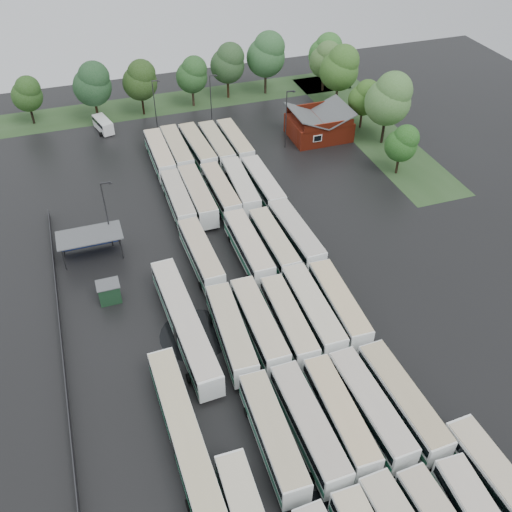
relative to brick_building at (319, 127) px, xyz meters
name	(u,v)px	position (x,y,z in m)	size (l,w,h in m)	color
ground	(274,342)	(-24.00, -42.77, -1.87)	(160.00, 160.00, 0.00)	black
brick_building	(319,127)	(0.00, 0.00, 0.00)	(10.07, 8.60, 5.39)	maroon
wash_shed	(90,237)	(-41.20, -20.74, 1.12)	(8.20, 4.20, 3.58)	#2D2D30
utility_hut	(109,292)	(-40.20, -30.17, -0.55)	(2.70, 2.20, 2.62)	#13331C
grass_strip_north	(169,103)	(-22.00, 22.03, -1.86)	(80.00, 10.00, 0.01)	#294620
grass_strip_east	(369,128)	(10.00, 0.03, -1.86)	(10.00, 50.00, 0.01)	#294620
west_fence	(61,335)	(-46.20, -34.77, -1.27)	(0.10, 50.00, 1.20)	#2D2D30
bus_r1c0	(273,435)	(-28.59, -54.97, 0.08)	(2.92, 12.75, 3.54)	white
bus_r1c1	(309,425)	(-25.12, -55.11, 0.12)	(2.98, 13.02, 3.61)	white
bus_r1c2	(340,415)	(-21.86, -54.93, 0.04)	(2.83, 12.47, 3.46)	white
bus_r1c3	(370,407)	(-18.75, -55.08, 0.07)	(3.14, 12.76, 3.53)	white
bus_r1c4	(402,400)	(-15.49, -55.39, 0.11)	(3.22, 12.99, 3.59)	white
bus_r2c0	(231,332)	(-28.52, -41.61, 0.10)	(3.22, 12.92, 3.57)	white
bus_r2c1	(259,324)	(-25.27, -41.45, 0.09)	(2.73, 12.80, 3.56)	white
bus_r2c2	(288,320)	(-21.97, -41.89, 0.03)	(2.89, 12.45, 3.45)	white
bus_r2c3	(313,310)	(-18.84, -41.36, 0.13)	(2.95, 13.06, 3.63)	white
bus_r2c4	(339,304)	(-15.60, -41.38, 0.07)	(3.12, 12.70, 3.51)	white
bus_r3c0	(201,255)	(-28.27, -27.64, 0.05)	(3.05, 12.62, 3.49)	white
bus_r3c2	(249,247)	(-22.13, -28.17, 0.13)	(2.83, 13.04, 3.63)	white
bus_r3c3	(274,243)	(-18.73, -28.27, 0.04)	(2.82, 12.48, 3.46)	white
bus_r3c4	(296,235)	(-15.42, -27.70, 0.13)	(3.23, 13.15, 3.64)	white
bus_r4c0	(178,199)	(-28.23, -14.35, 0.03)	(2.68, 12.37, 3.44)	white
bus_r4c1	(198,196)	(-25.38, -14.45, 0.13)	(2.86, 13.07, 3.63)	white
bus_r4c2	(221,191)	(-21.89, -14.29, 0.04)	(2.85, 12.46, 3.46)	white
bus_r4c3	(241,187)	(-18.77, -14.13, 0.09)	(3.19, 12.85, 3.55)	white
bus_r4c4	(263,185)	(-15.41, -14.59, 0.07)	(2.81, 12.64, 3.51)	white
bus_r5c0	(160,155)	(-28.20, -0.96, 0.11)	(2.77, 12.91, 3.59)	white
bus_r5c1	(177,150)	(-25.27, -0.43, 0.11)	(2.90, 12.91, 3.59)	white
bus_r5c2	(198,148)	(-21.91, -0.77, 0.12)	(3.41, 13.11, 3.61)	white
bus_r5c3	(217,146)	(-18.72, -0.85, 0.07)	(3.02, 12.72, 3.52)	white
bus_r5c4	(235,142)	(-15.49, -0.76, 0.03)	(2.93, 12.48, 3.46)	white
artic_bus_west_b	(185,324)	(-32.98, -38.75, 0.13)	(3.67, 19.54, 3.61)	white
artic_bus_west_c	(184,433)	(-36.21, -52.17, 0.05)	(3.16, 18.66, 3.45)	white
minibus	(103,124)	(-35.45, 14.27, -0.57)	(3.22, 5.66, 2.33)	white
tree_north_0	(27,93)	(-47.08, 21.33, 3.91)	(5.42, 5.42, 8.98)	black
tree_north_1	(93,83)	(-35.74, 18.46, 5.36)	(6.78, 6.78, 11.24)	black
tree_north_2	(140,80)	(-27.32, 18.66, 4.86)	(6.31, 6.31, 10.45)	black
tree_north_3	(193,74)	(-17.54, 19.22, 4.41)	(5.89, 5.89, 9.76)	#3C2B20
tree_north_4	(228,63)	(-10.10, 20.74, 5.15)	(6.58, 6.58, 10.90)	#3B2515
tree_north_5	(267,54)	(-2.48, 20.28, 6.10)	(7.47, 7.47, 12.37)	#32271C
tree_north_6	(326,52)	(9.91, 19.91, 5.13)	(6.57, 6.57, 10.88)	black
tree_east_0	(403,143)	(7.04, -15.38, 3.48)	(5.02, 5.02, 8.31)	black
tree_east_1	(390,98)	(9.72, -5.65, 6.26)	(7.63, 7.63, 12.63)	black
tree_east_2	(365,97)	(8.79, 0.75, 3.87)	(5.38, 5.38, 8.92)	#362218
tree_east_3	(340,67)	(8.31, 10.09, 5.84)	(7.23, 7.23, 11.98)	#3D2F21
tree_east_4	(326,59)	(8.92, 17.80, 4.61)	(6.08, 6.08, 10.07)	black
lamp_post_ne	(287,115)	(-6.77, -1.70, 3.96)	(1.55, 0.30, 10.03)	#2D2D30
lamp_post_nw	(107,210)	(-38.39, -19.64, 3.85)	(1.52, 0.30, 9.85)	#2D2D30
lamp_post_back_w	(155,102)	(-26.20, 11.49, 3.48)	(1.42, 0.28, 9.21)	#2D2D30
lamp_post_back_e	(211,96)	(-16.28, 10.79, 3.43)	(1.40, 0.27, 9.12)	#2D2D30
puddle_1	(434,484)	(-16.29, -62.97, -1.86)	(3.44, 3.44, 0.01)	black
puddle_2	(195,335)	(-31.98, -38.88, -1.86)	(8.02, 8.02, 0.01)	black
puddle_3	(304,341)	(-20.75, -43.65, -1.86)	(4.73, 4.73, 0.01)	black
puddle_4	(464,435)	(-10.91, -59.62, -1.86)	(3.57, 3.57, 0.01)	black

